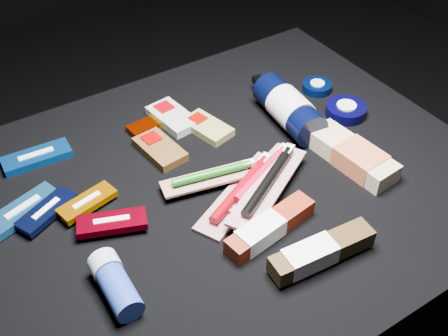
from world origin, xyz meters
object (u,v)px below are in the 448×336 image
toothpaste_carton_red (267,229)px  lotion_bottle (289,108)px  bodywash_bottle (353,156)px  deodorant_stick (115,284)px

toothpaste_carton_red → lotion_bottle: bearing=37.5°
bodywash_bottle → deodorant_stick: 0.50m
lotion_bottle → toothpaste_carton_red: 0.32m
bodywash_bottle → toothpaste_carton_red: 0.25m
toothpaste_carton_red → deodorant_stick: bearing=164.9°
deodorant_stick → toothpaste_carton_red: (0.26, -0.03, -0.01)m
deodorant_stick → toothpaste_carton_red: bearing=-4.9°
lotion_bottle → bodywash_bottle: (0.02, -0.17, -0.02)m
lotion_bottle → deodorant_stick: lotion_bottle is taller
toothpaste_carton_red → bodywash_bottle: bearing=5.1°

